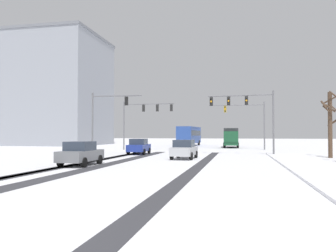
# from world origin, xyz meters

# --- Properties ---
(wheel_track_left_lane) EXTENTS (1.17, 34.28, 0.01)m
(wheel_track_left_lane) POSITION_xyz_m (-3.11, 15.58, 0.00)
(wheel_track_left_lane) COLOR #38383D
(wheel_track_left_lane) RESTS_ON ground
(wheel_track_right_lane) EXTENTS (0.80, 34.28, 0.01)m
(wheel_track_right_lane) POSITION_xyz_m (-5.42, 15.58, 0.00)
(wheel_track_right_lane) COLOR #38383D
(wheel_track_right_lane) RESTS_ON ground
(wheel_track_center) EXTENTS (0.81, 34.28, 0.01)m
(wheel_track_center) POSITION_xyz_m (3.27, 15.58, 0.00)
(wheel_track_center) COLOR #38383D
(wheel_track_center) RESTS_ON ground
(wheel_track_oncoming) EXTENTS (0.88, 34.28, 0.01)m
(wheel_track_oncoming) POSITION_xyz_m (-5.18, 15.58, 0.00)
(wheel_track_oncoming) COLOR #38383D
(wheel_track_oncoming) RESTS_ON ground
(sidewalk_kerb_right) EXTENTS (4.00, 34.28, 0.12)m
(sidewalk_kerb_right) POSITION_xyz_m (10.70, 14.02, 0.06)
(sidewalk_kerb_right) COLOR white
(sidewalk_kerb_right) RESTS_ON ground
(traffic_signal_far_right) EXTENTS (7.57, 0.43, 6.50)m
(traffic_signal_far_right) POSITION_xyz_m (7.13, 41.12, 4.52)
(traffic_signal_far_right) COLOR slate
(traffic_signal_far_right) RESTS_ON ground
(traffic_signal_near_right) EXTENTS (6.67, 0.72, 6.50)m
(traffic_signal_near_right) POSITION_xyz_m (6.64, 29.35, 4.81)
(traffic_signal_near_right) COLOR slate
(traffic_signal_near_right) RESTS_ON ground
(traffic_signal_near_left) EXTENTS (5.45, 0.38, 6.50)m
(traffic_signal_near_left) POSITION_xyz_m (-7.83, 27.18, 4.39)
(traffic_signal_near_left) COLOR slate
(traffic_signal_near_left) RESTS_ON ground
(traffic_signal_far_left) EXTENTS (6.99, 0.44, 6.50)m
(traffic_signal_far_left) POSITION_xyz_m (-6.51, 37.14, 4.82)
(traffic_signal_far_left) COLOR slate
(traffic_signal_far_left) RESTS_ON ground
(car_blue_lead) EXTENTS (2.00, 4.18, 1.62)m
(car_blue_lead) POSITION_xyz_m (-4.38, 27.88, 0.82)
(car_blue_lead) COLOR #233899
(car_blue_lead) RESTS_ON ground
(car_silver_second) EXTENTS (1.95, 4.16, 1.62)m
(car_silver_second) POSITION_xyz_m (1.29, 22.37, 0.82)
(car_silver_second) COLOR #B7BABF
(car_silver_second) RESTS_ON ground
(car_grey_third) EXTENTS (1.88, 4.13, 1.62)m
(car_grey_third) POSITION_xyz_m (-4.59, 14.98, 0.82)
(car_grey_third) COLOR slate
(car_grey_third) RESTS_ON ground
(bus_oncoming) EXTENTS (2.98, 11.09, 3.38)m
(bus_oncoming) POSITION_xyz_m (-2.75, 53.67, 1.99)
(bus_oncoming) COLOR #284793
(bus_oncoming) RESTS_ON ground
(box_truck_delivery) EXTENTS (2.39, 7.43, 3.02)m
(box_truck_delivery) POSITION_xyz_m (4.71, 47.74, 1.63)
(box_truck_delivery) COLOR #194C2D
(box_truck_delivery) RESTS_ON ground
(bare_tree_sidewalk_far) EXTENTS (1.89, 2.14, 5.91)m
(bare_tree_sidewalk_far) POSITION_xyz_m (13.87, 26.20, 3.23)
(bare_tree_sidewalk_far) COLOR #4C3828
(bare_tree_sidewalk_far) RESTS_ON ground
(office_building_far_left_block) EXTENTS (19.02, 17.07, 21.08)m
(office_building_far_left_block) POSITION_xyz_m (-29.67, 53.91, 10.55)
(office_building_far_left_block) COLOR #9399A3
(office_building_far_left_block) RESTS_ON ground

